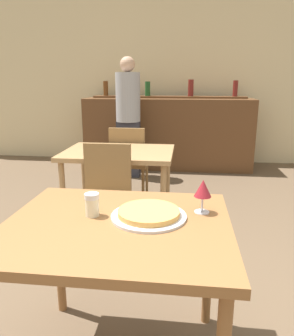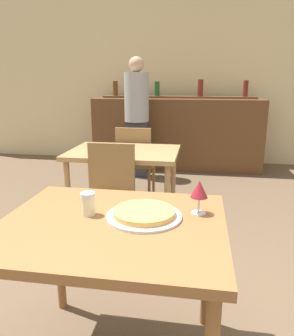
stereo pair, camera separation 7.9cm
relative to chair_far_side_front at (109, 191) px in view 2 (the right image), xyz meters
name	(u,v)px [view 2 (the right image)]	position (x,y,z in m)	size (l,w,h in m)	color
wall_back	(180,78)	(0.33, 3.27, 0.88)	(8.00, 0.05, 2.80)	beige
dining_table_near	(112,240)	(0.33, -1.09, 0.16)	(0.99, 0.84, 0.76)	brown
dining_table_far	(124,160)	(0.00, 0.54, 0.12)	(1.00, 0.73, 0.73)	#A87F51
bar_counter	(177,134)	(0.33, 2.77, 0.03)	(2.60, 0.56, 1.09)	brown
bar_back_shelf	(178,95)	(0.33, 2.91, 0.62)	(2.39, 0.24, 0.28)	brown
chair_far_side_front	(109,191)	(0.00, 0.00, 0.00)	(0.40, 0.40, 0.88)	olive
chair_far_side_back	(135,159)	(0.00, 1.08, 0.00)	(0.40, 0.40, 0.88)	olive
pizza_tray	(144,214)	(0.46, -1.02, 0.26)	(0.34, 0.34, 0.04)	silver
cheese_shaker	(88,204)	(0.21, -1.03, 0.30)	(0.07, 0.07, 0.11)	beige
person_standing	(137,114)	(-0.20, 2.19, 0.39)	(0.34, 0.34, 1.67)	#2D2D38
wine_glass	(199,190)	(0.70, -0.93, 0.36)	(0.08, 0.08, 0.16)	silver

